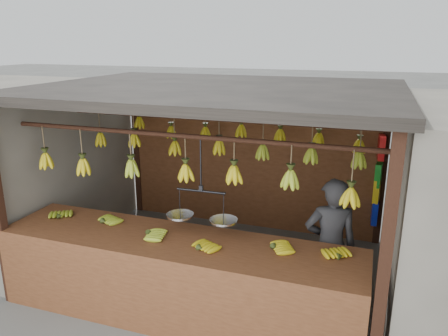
% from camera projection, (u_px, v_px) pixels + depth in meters
% --- Properties ---
extents(ground, '(80.00, 80.00, 0.00)m').
position_uv_depth(ground, '(217.00, 267.00, 5.84)').
color(ground, '#5B5B57').
extents(stall, '(4.30, 3.30, 2.40)m').
position_uv_depth(stall, '(225.00, 117.00, 5.58)').
color(stall, black).
rests_on(stall, ground).
extents(counter, '(3.93, 0.89, 0.96)m').
position_uv_depth(counter, '(172.00, 261.00, 4.53)').
color(counter, brown).
rests_on(counter, ground).
extents(hanging_bananas, '(3.54, 2.26, 0.40)m').
position_uv_depth(hanging_bananas, '(217.00, 150.00, 5.38)').
color(hanging_bananas, gold).
rests_on(hanging_bananas, ground).
extents(balance_scale, '(0.76, 0.30, 0.87)m').
position_uv_depth(balance_scale, '(201.00, 214.00, 4.54)').
color(balance_scale, black).
rests_on(balance_scale, ground).
extents(vendor, '(0.64, 0.51, 1.55)m').
position_uv_depth(vendor, '(330.00, 247.00, 4.72)').
color(vendor, '#262628').
rests_on(vendor, ground).
extents(bag_bundles, '(0.08, 0.26, 1.30)m').
position_uv_depth(bag_bundles, '(378.00, 181.00, 6.17)').
color(bag_bundles, red).
rests_on(bag_bundles, ground).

